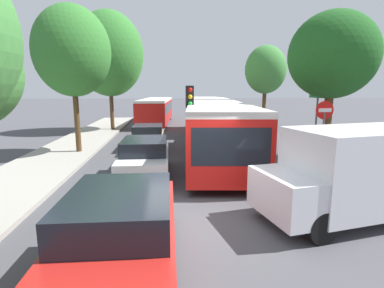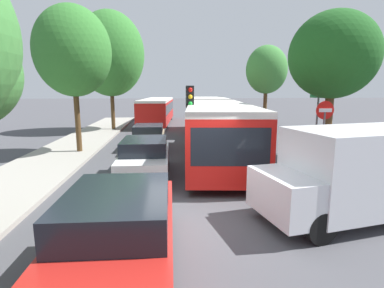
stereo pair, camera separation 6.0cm
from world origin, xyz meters
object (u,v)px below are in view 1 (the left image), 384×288
object	(u,v)px
articulated_bus	(212,120)
queued_car_red	(121,232)
tree_left_mid	(72,52)
white_van	(362,171)
tree_left_far	(109,54)
city_bus_rear	(156,109)
queued_car_tan	(148,137)
queued_car_white	(145,157)
no_entry_sign	(323,126)
traffic_light	(190,108)
tree_right_mid	(265,71)
direction_sign_post	(318,103)
tree_right_near	(333,56)

from	to	relation	value
articulated_bus	queued_car_red	world-z (taller)	articulated_bus
tree_left_mid	white_van	bearing A→B (deg)	-42.21
white_van	tree_left_far	size ratio (longest dim) A/B	0.58
city_bus_rear	queued_car_tan	size ratio (longest dim) A/B	2.84
queued_car_white	tree_left_far	xyz separation A→B (m)	(-3.43, 12.89, 5.15)
articulated_bus	tree_left_far	bearing A→B (deg)	-129.94
no_entry_sign	queued_car_tan	bearing A→B (deg)	-127.30
city_bus_rear	traffic_light	bearing A→B (deg)	-169.31
queued_car_white	tree_right_mid	size ratio (longest dim) A/B	0.61
queued_car_red	queued_car_tan	bearing A→B (deg)	1.42
white_van	traffic_light	world-z (taller)	traffic_light
queued_car_white	traffic_light	world-z (taller)	traffic_light
traffic_light	tree_left_mid	xyz separation A→B (m)	(-5.45, 2.91, 2.54)
direction_sign_post	city_bus_rear	bearing A→B (deg)	-66.54
city_bus_rear	queued_car_white	size ratio (longest dim) A/B	2.67
articulated_bus	city_bus_rear	size ratio (longest dim) A/B	1.61
articulated_bus	tree_left_far	size ratio (longest dim) A/B	1.96
queued_car_red	traffic_light	world-z (taller)	traffic_light
city_bus_rear	tree_left_far	world-z (taller)	tree_left_far
city_bus_rear	tree_left_far	distance (m)	7.33
queued_car_red	white_van	size ratio (longest dim) A/B	0.84
city_bus_rear	tree_left_mid	distance (m)	14.28
tree_left_mid	queued_car_tan	bearing A→B (deg)	14.41
tree_right_near	tree_left_mid	bearing A→B (deg)	169.51
queued_car_tan	queued_car_white	bearing A→B (deg)	-177.47
queued_car_red	tree_right_mid	xyz separation A→B (m)	(9.03, 19.76, 3.94)
articulated_bus	traffic_light	size ratio (longest dim) A/B	5.23
tree_left_far	tree_right_mid	xyz separation A→B (m)	(12.46, 0.75, -1.16)
articulated_bus	tree_right_mid	size ratio (longest dim) A/B	2.61
white_van	tree_left_mid	size ratio (longest dim) A/B	0.73
tree_left_mid	queued_car_red	bearing A→B (deg)	-70.71
direction_sign_post	tree_right_near	bearing A→B (deg)	74.00
queued_car_white	no_entry_sign	distance (m)	6.93
city_bus_rear	white_van	world-z (taller)	city_bus_rear
queued_car_tan	tree_left_mid	world-z (taller)	tree_left_mid
city_bus_rear	queued_car_tan	distance (m)	12.47
city_bus_rear	queued_car_red	world-z (taller)	city_bus_rear
queued_car_white	no_entry_sign	size ratio (longest dim) A/B	1.47
white_van	tree_right_near	world-z (taller)	tree_right_near
city_bus_rear	tree_right_mid	distance (m)	10.52
white_van	traffic_light	bearing A→B (deg)	-66.90
direction_sign_post	tree_left_far	size ratio (longest dim) A/B	0.40
tree_right_mid	queued_car_red	bearing A→B (deg)	-114.56
queued_car_white	traffic_light	size ratio (longest dim) A/B	1.22
articulated_bus	tree_left_far	xyz separation A→B (m)	(-6.90, 6.92, 4.37)
no_entry_sign	tree_right_mid	size ratio (longest dim) A/B	0.41
articulated_bus	direction_sign_post	xyz separation A→B (m)	(4.97, -2.48, 1.04)
queued_car_red	tree_left_far	bearing A→B (deg)	10.73
city_bus_rear	direction_sign_post	bearing A→B (deg)	-144.84
tree_left_far	tree_right_near	size ratio (longest dim) A/B	1.36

